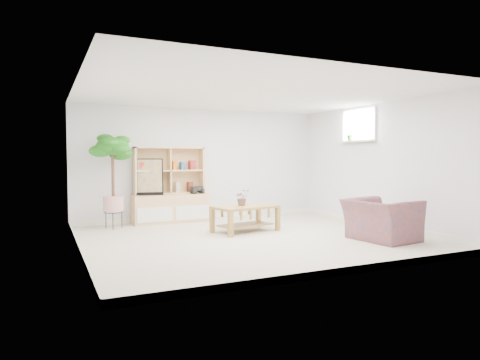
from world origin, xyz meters
name	(u,v)px	position (x,y,z in m)	size (l,w,h in m)	color
floor	(253,238)	(0.00, 0.00, 0.00)	(5.50, 5.00, 0.01)	#BCB096
ceiling	(253,94)	(0.00, 0.00, 2.40)	(5.50, 5.00, 0.01)	white
walls	(253,166)	(0.00, 0.00, 1.20)	(5.51, 5.01, 2.40)	white
baseboard	(253,235)	(0.00, 0.00, 0.05)	(5.50, 5.00, 0.10)	white
window	(359,126)	(2.73, 0.60, 2.00)	(0.10, 0.98, 0.68)	#C2D7FF
window_sill	(357,141)	(2.67, 0.60, 1.68)	(0.14, 1.00, 0.04)	white
storage_unit	(171,185)	(-0.79, 2.24, 0.78)	(1.56, 0.53, 1.56)	#DDB273
poster	(150,177)	(-1.23, 2.20, 0.96)	(0.54, 0.12, 0.74)	#F5B20D
toy_truck	(197,189)	(-0.25, 2.14, 0.68)	(0.34, 0.23, 0.18)	black
coffee_table	(245,219)	(0.14, 0.59, 0.24)	(1.15, 0.63, 0.47)	olive
table_plant	(242,198)	(0.10, 0.65, 0.62)	(0.26, 0.23, 0.29)	#226528
floor_tree	(113,181)	(-1.98, 1.94, 0.90)	(0.66, 0.66, 1.80)	#0F510D
armchair	(381,217)	(1.79, -1.07, 0.38)	(1.03, 0.90, 0.76)	navy
sill_plant	(350,134)	(2.67, 0.81, 1.83)	(0.14, 0.12, 0.26)	#0F510D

